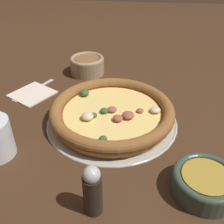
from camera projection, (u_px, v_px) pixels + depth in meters
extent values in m
plane|color=#3D2616|center=(112.00, 121.00, 0.71)|extent=(3.00, 3.00, 0.00)
cylinder|color=#B7B2A8|center=(112.00, 120.00, 0.71)|extent=(0.34, 0.34, 0.00)
torus|color=#B7B2A8|center=(112.00, 119.00, 0.70)|extent=(0.35, 0.35, 0.01)
cylinder|color=#BC7F42|center=(112.00, 115.00, 0.70)|extent=(0.31, 0.31, 0.02)
torus|color=brown|center=(112.00, 110.00, 0.69)|extent=(0.33, 0.33, 0.03)
cylinder|color=#B7381E|center=(112.00, 112.00, 0.69)|extent=(0.27, 0.27, 0.00)
cylinder|color=#EAC670|center=(112.00, 111.00, 0.69)|extent=(0.26, 0.26, 0.00)
ellipsoid|color=#2D5628|center=(104.00, 111.00, 0.68)|extent=(0.03, 0.03, 0.01)
ellipsoid|color=#994C3D|center=(111.00, 109.00, 0.69)|extent=(0.03, 0.03, 0.01)
ellipsoid|color=#2D5628|center=(103.00, 139.00, 0.59)|extent=(0.02, 0.02, 0.01)
ellipsoid|color=#994C3D|center=(128.00, 115.00, 0.66)|extent=(0.04, 0.04, 0.02)
ellipsoid|color=#2D5628|center=(94.00, 115.00, 0.67)|extent=(0.02, 0.02, 0.01)
ellipsoid|color=#2D5628|center=(85.00, 93.00, 0.75)|extent=(0.03, 0.03, 0.02)
ellipsoid|color=beige|center=(155.00, 110.00, 0.68)|extent=(0.03, 0.03, 0.01)
ellipsoid|color=#994C3D|center=(140.00, 111.00, 0.68)|extent=(0.02, 0.02, 0.01)
ellipsoid|color=#994C3D|center=(118.00, 118.00, 0.65)|extent=(0.03, 0.03, 0.01)
ellipsoid|color=beige|center=(88.00, 116.00, 0.66)|extent=(0.04, 0.04, 0.02)
cylinder|color=#334238|center=(204.00, 184.00, 0.50)|extent=(0.13, 0.13, 0.04)
torus|color=#334238|center=(206.00, 177.00, 0.49)|extent=(0.13, 0.13, 0.01)
cylinder|color=olive|center=(207.00, 176.00, 0.49)|extent=(0.09, 0.09, 0.00)
cylinder|color=#9E8466|center=(87.00, 66.00, 0.93)|extent=(0.12, 0.12, 0.05)
torus|color=#9E8466|center=(87.00, 59.00, 0.92)|extent=(0.12, 0.12, 0.01)
cylinder|color=brown|center=(87.00, 59.00, 0.92)|extent=(0.09, 0.09, 0.00)
cube|color=beige|center=(32.00, 93.00, 0.82)|extent=(0.16, 0.15, 0.01)
cube|color=#B7B7BC|center=(40.00, 86.00, 0.86)|extent=(0.12, 0.06, 0.00)
cube|color=#B7B7BC|center=(20.00, 98.00, 0.80)|extent=(0.05, 0.04, 0.00)
cylinder|color=black|center=(92.00, 194.00, 0.46)|extent=(0.03, 0.03, 0.08)
sphere|color=#B2B2B7|center=(90.00, 174.00, 0.43)|extent=(0.03, 0.03, 0.03)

